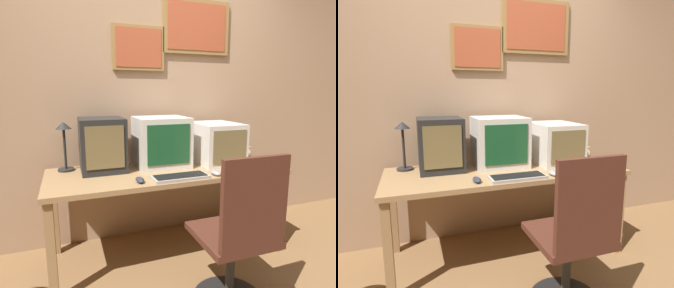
{
  "view_description": "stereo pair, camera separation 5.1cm",
  "coord_description": "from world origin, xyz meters",
  "views": [
    {
      "loc": [
        -0.75,
        -1.06,
        1.34
      ],
      "look_at": [
        0.0,
        1.0,
        0.93
      ],
      "focal_mm": 30.0,
      "sensor_mm": 36.0,
      "label": 1
    },
    {
      "loc": [
        -0.7,
        -1.07,
        1.34
      ],
      "look_at": [
        0.0,
        1.0,
        0.93
      ],
      "focal_mm": 30.0,
      "sensor_mm": 36.0,
      "label": 2
    }
  ],
  "objects": [
    {
      "name": "monitor_right",
      "position": [
        0.48,
        1.09,
        0.9
      ],
      "size": [
        0.37,
        0.47,
        0.35
      ],
      "color": "beige",
      "rests_on": "desk"
    },
    {
      "name": "mouse_near_keyboard",
      "position": [
        0.28,
        0.73,
        0.74
      ],
      "size": [
        0.06,
        0.1,
        0.03
      ],
      "color": "gray",
      "rests_on": "desk"
    },
    {
      "name": "monitor_center",
      "position": [
        -0.01,
        1.13,
        0.93
      ],
      "size": [
        0.42,
        0.38,
        0.41
      ],
      "color": "beige",
      "rests_on": "desk"
    },
    {
      "name": "keyboard_main",
      "position": [
        -0.0,
        0.74,
        0.74
      ],
      "size": [
        0.41,
        0.16,
        0.03
      ],
      "color": "#A8A399",
      "rests_on": "desk"
    },
    {
      "name": "monitor_left",
      "position": [
        -0.49,
        1.16,
        0.93
      ],
      "size": [
        0.34,
        0.36,
        0.42
      ],
      "color": "black",
      "rests_on": "desk"
    },
    {
      "name": "mouse_far_corner",
      "position": [
        -0.3,
        0.76,
        0.74
      ],
      "size": [
        0.06,
        0.11,
        0.03
      ],
      "color": "#282D3D",
      "rests_on": "desk"
    },
    {
      "name": "wall_back",
      "position": [
        0.0,
        1.45,
        1.31
      ],
      "size": [
        8.0,
        0.08,
        2.6
      ],
      "color": "tan",
      "rests_on": "ground_plane"
    },
    {
      "name": "desk_lamp",
      "position": [
        -0.77,
        1.25,
        0.99
      ],
      "size": [
        0.13,
        0.13,
        0.39
      ],
      "color": "black",
      "rests_on": "desk"
    },
    {
      "name": "desk_clock",
      "position": [
        0.83,
        1.14,
        0.78
      ],
      "size": [
        0.11,
        0.06,
        0.11
      ],
      "color": "#A38456",
      "rests_on": "desk"
    },
    {
      "name": "desk",
      "position": [
        0.0,
        1.0,
        0.65
      ],
      "size": [
        1.87,
        0.7,
        0.72
      ],
      "color": "#99754C",
      "rests_on": "ground_plane"
    },
    {
      "name": "office_chair",
      "position": [
        0.16,
        0.24,
        0.44
      ],
      "size": [
        0.46,
        0.46,
        1.01
      ],
      "color": "black",
      "rests_on": "ground_plane"
    }
  ]
}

